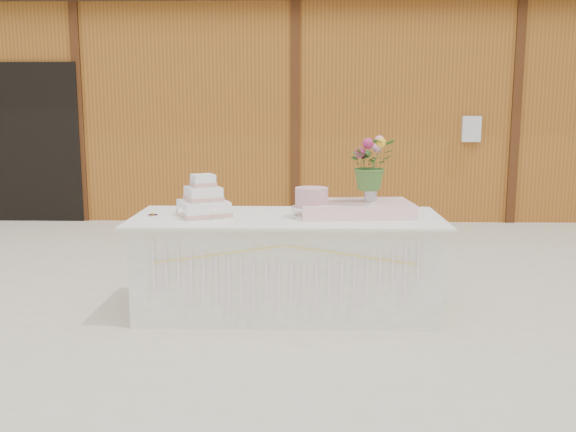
% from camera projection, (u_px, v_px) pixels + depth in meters
% --- Properties ---
extents(ground, '(80.00, 80.00, 0.00)m').
position_uv_depth(ground, '(287.00, 311.00, 5.12)').
color(ground, beige).
rests_on(ground, ground).
extents(barn, '(12.60, 4.60, 3.30)m').
position_uv_depth(barn, '(297.00, 102.00, 10.73)').
color(barn, '#9D5F21').
rests_on(barn, ground).
extents(cake_table, '(2.40, 1.00, 0.77)m').
position_uv_depth(cake_table, '(287.00, 264.00, 5.04)').
color(cake_table, white).
rests_on(cake_table, ground).
extents(wedding_cake, '(0.48, 0.48, 0.33)m').
position_uv_depth(wedding_cake, '(204.00, 202.00, 4.98)').
color(wedding_cake, white).
rests_on(wedding_cake, cake_table).
extents(pink_cake_stand, '(0.32, 0.32, 0.23)m').
position_uv_depth(pink_cake_stand, '(312.00, 201.00, 4.91)').
color(pink_cake_stand, white).
rests_on(pink_cake_stand, cake_table).
extents(satin_runner, '(0.90, 0.58, 0.11)m').
position_uv_depth(satin_runner, '(355.00, 209.00, 5.01)').
color(satin_runner, '#FFD1CD').
rests_on(satin_runner, cake_table).
extents(flower_vase, '(0.10, 0.10, 0.14)m').
position_uv_depth(flower_vase, '(371.00, 192.00, 5.03)').
color(flower_vase, '#BBBBC0').
rests_on(flower_vase, satin_runner).
extents(bouquet, '(0.42, 0.39, 0.40)m').
position_uv_depth(bouquet, '(371.00, 158.00, 4.99)').
color(bouquet, '#3D6628').
rests_on(bouquet, flower_vase).
extents(loose_flowers, '(0.24, 0.40, 0.02)m').
position_uv_depth(loose_flowers, '(156.00, 212.00, 5.13)').
color(loose_flowers, pink).
rests_on(loose_flowers, cake_table).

